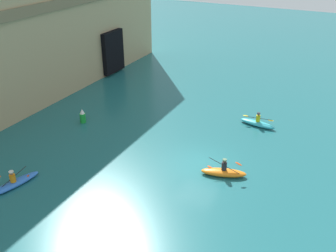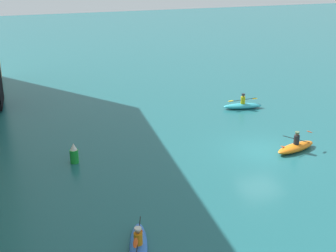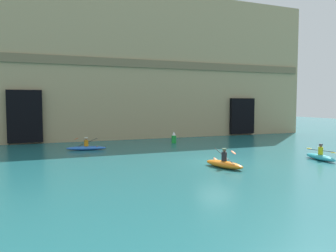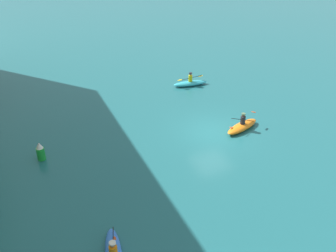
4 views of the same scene
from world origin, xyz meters
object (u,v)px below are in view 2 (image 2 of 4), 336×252
kayak_cyan (243,105)px  kayak_orange (296,147)px  kayak_blue (138,246)px  marker_buoy (74,154)px

kayak_cyan → kayak_orange: kayak_orange is taller
kayak_cyan → kayak_blue: (-14.51, 11.00, -0.02)m
kayak_cyan → marker_buoy: (-5.78, 12.70, 0.30)m
kayak_orange → kayak_cyan: bearing=-108.8°
kayak_blue → marker_buoy: marker_buoy is taller
kayak_blue → kayak_orange: size_ratio=1.16×
kayak_orange → marker_buoy: kayak_orange is taller
kayak_cyan → kayak_blue: kayak_cyan is taller
kayak_orange → marker_buoy: (1.93, 12.60, 0.28)m
marker_buoy → kayak_cyan: bearing=-65.5°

